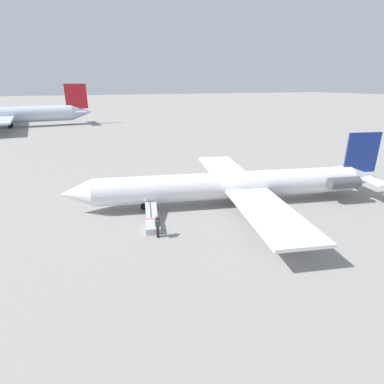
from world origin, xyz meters
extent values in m
plane|color=gray|center=(0.00, 0.00, 0.00)|extent=(600.00, 600.00, 0.00)
cylinder|color=silver|center=(0.00, 0.00, 1.85)|extent=(23.94, 7.74, 2.39)
cone|color=silver|center=(12.98, -3.00, 1.85)|extent=(3.09, 2.87, 2.34)
cone|color=silver|center=(-13.21, 3.06, 1.85)|extent=(3.55, 2.98, 2.34)
cube|color=navy|center=(-12.61, 2.92, 4.36)|extent=(3.30, 0.94, 3.82)
cube|color=silver|center=(-12.93, 2.99, 2.09)|extent=(2.90, 6.84, 0.12)
cube|color=silver|center=(0.24, 6.35, 1.67)|extent=(6.00, 10.69, 0.24)
cube|color=silver|center=(-2.58, -5.81, 1.67)|extent=(6.00, 10.69, 0.24)
cylinder|color=#4C4C51|center=(-9.65, 3.95, 2.03)|extent=(3.03, 1.69, 1.07)
cylinder|color=#4C4C51|center=(-10.40, 0.69, 2.03)|extent=(3.03, 1.69, 1.07)
cylinder|color=black|center=(7.60, -1.76, 0.30)|extent=(0.61, 0.28, 0.59)
cylinder|color=#4C4C51|center=(7.60, -1.76, 0.68)|extent=(0.11, 0.11, 0.19)
cylinder|color=black|center=(-2.10, 1.59, 0.30)|extent=(0.61, 0.28, 0.59)
cylinder|color=#4C4C51|center=(-2.10, 1.59, 0.68)|extent=(0.11, 0.11, 0.19)
cylinder|color=black|center=(-2.58, -0.51, 0.30)|extent=(0.61, 0.28, 0.59)
cylinder|color=#4C4C51|center=(-2.58, -0.51, 0.68)|extent=(0.11, 0.11, 0.19)
cone|color=silver|center=(8.25, -67.65, 3.10)|extent=(5.45, 4.26, 3.93)
cube|color=red|center=(9.29, -67.58, 7.31)|extent=(5.62, 0.69, 6.41)
cube|color=silver|center=(8.73, -67.62, 3.51)|extent=(3.13, 11.35, 0.20)
cube|color=silver|center=(28.35, -76.24, 2.80)|extent=(7.43, 16.16, 0.40)
cylinder|color=black|center=(25.71, -64.69, 0.50)|extent=(1.01, 0.31, 0.99)
cylinder|color=gray|center=(25.71, -64.69, 1.15)|extent=(0.18, 0.18, 0.31)
cylinder|color=black|center=(25.95, -68.29, 0.50)|extent=(1.01, 0.31, 0.99)
cylinder|color=gray|center=(25.95, -68.29, 1.15)|extent=(0.18, 0.18, 0.31)
cube|color=#B2B2B7|center=(7.95, 2.41, 0.25)|extent=(1.48, 2.00, 0.50)
cube|color=#B2B2B7|center=(7.50, 0.46, 0.79)|extent=(1.38, 2.38, 0.69)
cube|color=#B2B2B7|center=(7.94, 0.36, 1.29)|extent=(0.56, 2.17, 0.63)
cube|color=#23232D|center=(7.91, 3.63, 0.42)|extent=(0.26, 0.32, 0.85)
cylinder|color=#4C1E23|center=(7.91, 3.63, 1.18)|extent=(0.36, 0.36, 0.65)
sphere|color=#936B4C|center=(7.91, 3.63, 1.62)|extent=(0.24, 0.24, 0.24)
cube|color=#23472D|center=(7.97, 3.89, 1.21)|extent=(0.31, 0.24, 0.44)
camera|label=1|loc=(13.13, 22.46, 10.53)|focal=28.00mm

